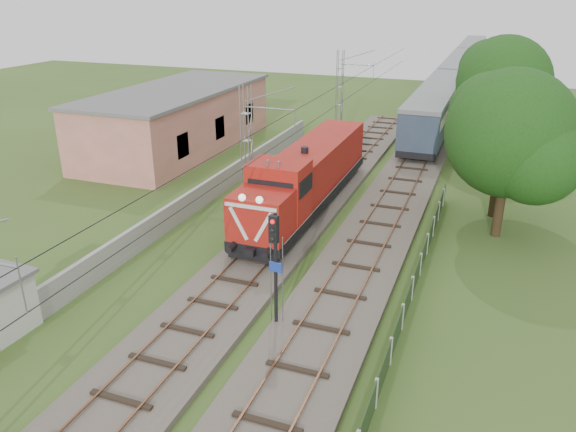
% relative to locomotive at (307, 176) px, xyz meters
% --- Properties ---
extents(ground, '(140.00, 140.00, 0.00)m').
position_rel_locomotive_xyz_m(ground, '(0.00, -14.25, -2.26)').
color(ground, '#37531F').
rests_on(ground, ground).
extents(track_main, '(4.20, 70.00, 0.45)m').
position_rel_locomotive_xyz_m(track_main, '(0.00, -7.25, -2.08)').
color(track_main, '#6B6054').
rests_on(track_main, ground).
extents(track_side, '(4.20, 80.00, 0.45)m').
position_rel_locomotive_xyz_m(track_side, '(5.00, 5.75, -2.08)').
color(track_side, '#6B6054').
rests_on(track_side, ground).
extents(catenary, '(3.31, 70.00, 8.00)m').
position_rel_locomotive_xyz_m(catenary, '(-2.95, -2.25, 1.79)').
color(catenary, gray).
rests_on(catenary, ground).
extents(boundary_wall, '(0.25, 40.00, 1.50)m').
position_rel_locomotive_xyz_m(boundary_wall, '(-6.50, -2.25, -1.51)').
color(boundary_wall, '#9E9E99').
rests_on(boundary_wall, ground).
extents(station_building, '(8.40, 20.40, 5.22)m').
position_rel_locomotive_xyz_m(station_building, '(-15.00, 9.75, 0.37)').
color(station_building, '#D97F75').
rests_on(station_building, ground).
extents(fence, '(0.12, 32.00, 1.20)m').
position_rel_locomotive_xyz_m(fence, '(8.00, -11.25, -1.66)').
color(fence, black).
rests_on(fence, ground).
extents(locomotive, '(3.04, 17.34, 4.40)m').
position_rel_locomotive_xyz_m(locomotive, '(0.00, 0.00, 0.00)').
color(locomotive, black).
rests_on(locomotive, ground).
extents(coach_rake, '(3.28, 73.12, 3.79)m').
position_rel_locomotive_xyz_m(coach_rake, '(5.00, 48.05, 0.42)').
color(coach_rake, black).
rests_on(coach_rake, ground).
extents(signal_post, '(0.57, 0.44, 5.15)m').
position_rel_locomotive_xyz_m(signal_post, '(3.08, -13.02, 1.28)').
color(signal_post, black).
rests_on(signal_post, ground).
extents(tree_a, '(7.24, 6.90, 9.39)m').
position_rel_locomotive_xyz_m(tree_a, '(11.45, 0.09, 3.60)').
color(tree_a, '#382716').
rests_on(tree_a, ground).
extents(tree_b, '(6.87, 6.54, 8.90)m').
position_rel_locomotive_xyz_m(tree_b, '(11.16, 3.14, 3.29)').
color(tree_b, '#382716').
rests_on(tree_b, ground).
extents(tree_c, '(7.58, 7.22, 9.83)m').
position_rel_locomotive_xyz_m(tree_c, '(10.76, 15.94, 3.87)').
color(tree_c, '#382716').
rests_on(tree_c, ground).
extents(tree_d, '(6.43, 6.12, 8.33)m').
position_rel_locomotive_xyz_m(tree_d, '(11.74, 32.30, 2.93)').
color(tree_d, '#382716').
rests_on(tree_d, ground).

